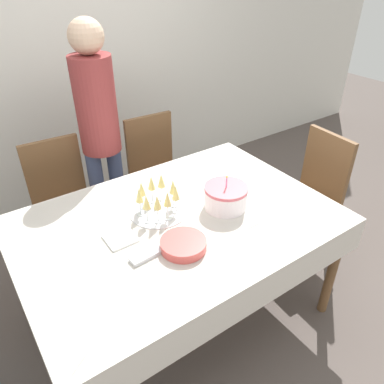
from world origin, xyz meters
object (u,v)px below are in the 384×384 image
Objects in this scene: dining_chair_far_right at (157,170)px; dining_chair_right_end at (312,190)px; person_standing at (98,122)px; champagne_tray at (157,199)px; dining_chair_far_left at (64,201)px; plate_stack_main at (183,245)px; birthday_cake at (226,197)px.

dining_chair_right_end is at bearing -49.28° from dining_chair_far_right.
champagne_tray is at bearing -91.51° from person_standing.
dining_chair_far_left and dining_chair_far_right have the same top height.
dining_chair_right_end is 1.64m from person_standing.
dining_chair_far_right reaches higher than plate_stack_main.
dining_chair_far_right is at bearing -0.00° from dining_chair_far_left.
dining_chair_far_right is 1.00× the size of dining_chair_right_end.
champagne_tray is 1.41× the size of plate_stack_main.
dining_chair_far_left is 1.83m from dining_chair_right_end.
champagne_tray is (-0.45, -0.81, 0.33)m from dining_chair_far_right.
dining_chair_far_right is 0.56× the size of person_standing.
birthday_cake is at bearing -55.51° from dining_chair_far_left.
dining_chair_far_right reaches higher than champagne_tray.
person_standing is (-0.33, 1.01, 0.20)m from birthday_cake.
dining_chair_far_right is at bearing 66.47° from plate_stack_main.
champagne_tray is at bearing 174.23° from dining_chair_right_end.
dining_chair_right_end is at bearing -37.99° from person_standing.
champagne_tray is at bearing 80.79° from plate_stack_main.
person_standing reaches higher than dining_chair_right_end.
dining_chair_right_end is at bearing 9.58° from plate_stack_main.
birthday_cake is 0.15× the size of person_standing.
person_standing is (0.02, 0.83, 0.18)m from champagne_tray.
dining_chair_far_right is 0.66m from person_standing.
plate_stack_main is (-0.41, -0.16, -0.04)m from birthday_cake.
birthday_cake is at bearing -72.08° from person_standing.
dining_chair_far_left is 1.00× the size of dining_chair_right_end.
dining_chair_far_right is 1.23m from dining_chair_right_end.
dining_chair_far_left is 1.24m from birthday_cake.
dining_chair_far_left is at bearing 149.42° from dining_chair_right_end.
dining_chair_far_left is at bearing 124.49° from birthday_cake.
dining_chair_far_left is 0.77m from dining_chair_far_right.
dining_chair_far_right and dining_chair_right_end have the same top height.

